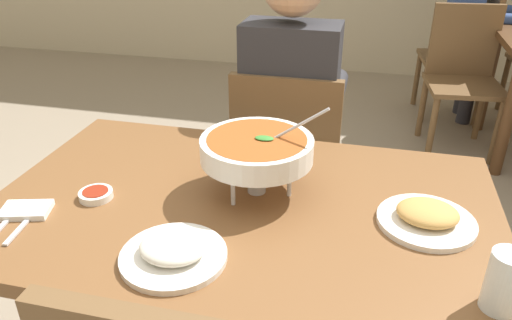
{
  "coord_description": "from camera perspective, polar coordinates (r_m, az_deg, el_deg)",
  "views": [
    {
      "loc": [
        0.29,
        -1.07,
        1.45
      ],
      "look_at": [
        0.0,
        0.15,
        0.8
      ],
      "focal_mm": 34.62,
      "sensor_mm": 36.0,
      "label": 1
    }
  ],
  "objects": [
    {
      "name": "drink_glass",
      "position": [
        1.08,
        26.67,
        -12.74
      ],
      "size": [
        0.07,
        0.07,
        0.13
      ],
      "color": "silver",
      "rests_on": "dining_table_main"
    },
    {
      "name": "chair_bg_right",
      "position": [
        3.44,
        22.78,
        9.56
      ],
      "size": [
        0.48,
        0.48,
        0.9
      ],
      "color": "brown",
      "rests_on": "ground_plane"
    },
    {
      "name": "dining_table_main",
      "position": [
        1.38,
        -1.48,
        -8.66
      ],
      "size": [
        1.33,
        0.85,
        0.75
      ],
      "color": "brown",
      "rests_on": "ground_plane"
    },
    {
      "name": "appetizer_plate",
      "position": [
        1.29,
        19.13,
        -6.25
      ],
      "size": [
        0.24,
        0.24,
        0.06
      ],
      "color": "white",
      "rests_on": "dining_table_main"
    },
    {
      "name": "rice_plate",
      "position": [
        1.13,
        -9.55,
        -10.4
      ],
      "size": [
        0.24,
        0.24,
        0.06
      ],
      "color": "white",
      "rests_on": "dining_table_main"
    },
    {
      "name": "chair_bg_middle",
      "position": [
        3.97,
        23.22,
        11.68
      ],
      "size": [
        0.48,
        0.48,
        0.9
      ],
      "color": "brown",
      "rests_on": "ground_plane"
    },
    {
      "name": "fork_utensil",
      "position": [
        1.38,
        -26.88,
        -6.34
      ],
      "size": [
        0.04,
        0.17,
        0.01
      ],
      "primitive_type": "cube",
      "rotation": [
        0.0,
        0.0,
        0.15
      ],
      "color": "silver",
      "rests_on": "dining_table_main"
    },
    {
      "name": "chair_diner_main",
      "position": [
        2.03,
        3.71,
        -0.04
      ],
      "size": [
        0.44,
        0.44,
        0.9
      ],
      "color": "brown",
      "rests_on": "ground_plane"
    },
    {
      "name": "sauce_dish",
      "position": [
        1.39,
        -18.02,
        -3.79
      ],
      "size": [
        0.09,
        0.09,
        0.02
      ],
      "color": "white",
      "rests_on": "dining_table_main"
    },
    {
      "name": "patron_bg_middle",
      "position": [
        3.87,
        23.37,
        14.94
      ],
      "size": [
        0.45,
        0.4,
        1.31
      ],
      "color": "#2D2D38",
      "rests_on": "ground_plane"
    },
    {
      "name": "spoon_utensil",
      "position": [
        1.35,
        -25.23,
        -6.71
      ],
      "size": [
        0.03,
        0.17,
        0.01
      ],
      "primitive_type": "cube",
      "rotation": [
        0.0,
        0.0,
        0.13
      ],
      "color": "silver",
      "rests_on": "dining_table_main"
    },
    {
      "name": "diner_main",
      "position": [
        1.97,
        4.08,
        6.49
      ],
      "size": [
        0.4,
        0.45,
        1.31
      ],
      "color": "#2D2D38",
      "rests_on": "ground_plane"
    },
    {
      "name": "napkin_folded",
      "position": [
        1.4,
        -25.05,
        -5.28
      ],
      "size": [
        0.14,
        0.11,
        0.02
      ],
      "primitive_type": "cube",
      "rotation": [
        0.0,
        0.0,
        0.27
      ],
      "color": "white",
      "rests_on": "dining_table_main"
    },
    {
      "name": "curry_bowl",
      "position": [
        1.3,
        0.1,
        1.23
      ],
      "size": [
        0.33,
        0.3,
        0.26
      ],
      "color": "silver",
      "rests_on": "dining_table_main"
    }
  ]
}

